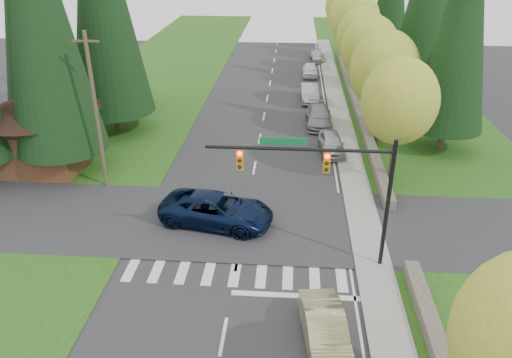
# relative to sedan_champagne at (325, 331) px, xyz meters

# --- Properties ---
(ground) EXTENTS (120.00, 120.00, 0.00)m
(ground) POSITION_rel_sedan_champagne_xyz_m (-4.15, 1.18, -0.76)
(ground) COLOR #28282B
(ground) RESTS_ON ground
(grass_east) EXTENTS (14.00, 110.00, 0.06)m
(grass_east) POSITION_rel_sedan_champagne_xyz_m (8.85, 21.18, -0.73)
(grass_east) COLOR #1D4E15
(grass_east) RESTS_ON ground
(grass_west) EXTENTS (14.00, 110.00, 0.06)m
(grass_west) POSITION_rel_sedan_champagne_xyz_m (-17.15, 21.18, -0.73)
(grass_west) COLOR #1D4E15
(grass_west) RESTS_ON ground
(cross_street) EXTENTS (120.00, 8.00, 0.10)m
(cross_street) POSITION_rel_sedan_champagne_xyz_m (-4.15, 9.18, -0.76)
(cross_street) COLOR #28282B
(cross_street) RESTS_ON ground
(sidewalk_east) EXTENTS (1.80, 80.00, 0.13)m
(sidewalk_east) POSITION_rel_sedan_champagne_xyz_m (2.75, 23.18, -0.69)
(sidewalk_east) COLOR gray
(sidewalk_east) RESTS_ON ground
(curb_east) EXTENTS (0.20, 80.00, 0.13)m
(curb_east) POSITION_rel_sedan_champagne_xyz_m (1.90, 23.18, -0.69)
(curb_east) COLOR gray
(curb_east) RESTS_ON ground
(stone_wall_north) EXTENTS (0.70, 40.00, 0.70)m
(stone_wall_north) POSITION_rel_sedan_champagne_xyz_m (4.45, 31.18, -0.41)
(stone_wall_north) COLOR #4C4438
(stone_wall_north) RESTS_ON ground
(traffic_signal) EXTENTS (8.70, 0.37, 6.80)m
(traffic_signal) POSITION_rel_sedan_champagne_xyz_m (0.22, 5.67, 4.23)
(traffic_signal) COLOR black
(traffic_signal) RESTS_ON ground
(brown_building) EXTENTS (8.40, 8.40, 5.40)m
(brown_building) POSITION_rel_sedan_champagne_xyz_m (-19.15, 16.18, 2.38)
(brown_building) COLOR #4C2D19
(brown_building) RESTS_ON ground
(utility_pole) EXTENTS (1.60, 0.24, 10.00)m
(utility_pole) POSITION_rel_sedan_champagne_xyz_m (-13.65, 13.18, 4.39)
(utility_pole) COLOR #473828
(utility_pole) RESTS_ON ground
(decid_tree_0) EXTENTS (4.80, 4.80, 8.37)m
(decid_tree_0) POSITION_rel_sedan_champagne_xyz_m (5.05, 15.18, 4.84)
(decid_tree_0) COLOR #38281C
(decid_tree_0) RESTS_ON ground
(decid_tree_1) EXTENTS (5.20, 5.20, 8.80)m
(decid_tree_1) POSITION_rel_sedan_champagne_xyz_m (5.15, 22.18, 5.04)
(decid_tree_1) COLOR #38281C
(decid_tree_1) RESTS_ON ground
(decid_tree_2) EXTENTS (5.00, 5.00, 8.82)m
(decid_tree_2) POSITION_rel_sedan_champagne_xyz_m (4.95, 29.18, 5.17)
(decid_tree_2) COLOR #38281C
(decid_tree_2) RESTS_ON ground
(decid_tree_3) EXTENTS (5.00, 5.00, 8.55)m
(decid_tree_3) POSITION_rel_sedan_champagne_xyz_m (5.05, 36.18, 4.91)
(decid_tree_3) COLOR #38281C
(decid_tree_3) RESTS_ON ground
(decid_tree_4) EXTENTS (5.40, 5.40, 9.18)m
(decid_tree_4) POSITION_rel_sedan_champagne_xyz_m (5.15, 43.18, 5.31)
(decid_tree_4) COLOR #38281C
(decid_tree_4) RESTS_ON ground
(decid_tree_5) EXTENTS (4.80, 4.80, 8.30)m
(decid_tree_5) POSITION_rel_sedan_champagne_xyz_m (4.95, 50.18, 4.78)
(decid_tree_5) COLOR #38281C
(decid_tree_5) RESTS_ON ground
(decid_tree_6) EXTENTS (5.20, 5.20, 8.86)m
(decid_tree_6) POSITION_rel_sedan_champagne_xyz_m (5.05, 57.18, 5.11)
(decid_tree_6) COLOR #38281C
(decid_tree_6) RESTS_ON ground
(conifer_w_a) EXTENTS (6.12, 6.12, 19.80)m
(conifer_w_a) POSITION_rel_sedan_champagne_xyz_m (-17.15, 15.18, 10.04)
(conifer_w_a) COLOR #38281C
(conifer_w_a) RESTS_ON ground
(conifer_w_b) EXTENTS (5.44, 5.44, 17.80)m
(conifer_w_b) POSITION_rel_sedan_champagne_xyz_m (-20.15, 19.18, 9.03)
(conifer_w_b) COLOR #38281C
(conifer_w_b) RESTS_ON ground
(conifer_e_a) EXTENTS (5.44, 5.44, 17.80)m
(conifer_e_a) POSITION_rel_sedan_champagne_xyz_m (9.85, 21.18, 9.03)
(conifer_e_a) COLOR #38281C
(conifer_e_a) RESTS_ON ground
(sedan_champagne) EXTENTS (2.22, 4.77, 1.51)m
(sedan_champagne) POSITION_rel_sedan_champagne_xyz_m (0.00, 0.00, 0.00)
(sedan_champagne) COLOR tan
(sedan_champagne) RESTS_ON ground
(suv_navy) EXTENTS (6.89, 4.18, 1.79)m
(suv_navy) POSITION_rel_sedan_champagne_xyz_m (-5.69, 9.04, 0.14)
(suv_navy) COLOR #0A1532
(suv_navy) RESTS_ON ground
(parked_car_a) EXTENTS (2.04, 4.45, 1.48)m
(parked_car_a) POSITION_rel_sedan_champagne_xyz_m (1.45, 19.85, -0.02)
(parked_car_a) COLOR #B1B1B6
(parked_car_a) RESTS_ON ground
(parked_car_b) EXTENTS (2.23, 5.32, 1.53)m
(parked_car_b) POSITION_rel_sedan_champagne_xyz_m (0.72, 25.81, 0.01)
(parked_car_b) COLOR gray
(parked_car_b) RESTS_ON ground
(parked_car_c) EXTENTS (1.80, 4.77, 1.55)m
(parked_car_c) POSITION_rel_sedan_champagne_xyz_m (0.05, 32.70, 0.02)
(parked_car_c) COLOR #A4A5A9
(parked_car_c) RESTS_ON ground
(parked_car_d) EXTENTS (1.71, 4.21, 1.43)m
(parked_car_d) POSITION_rel_sedan_champagne_xyz_m (0.31, 42.10, -0.04)
(parked_car_d) COLOR white
(parked_car_d) RESTS_ON ground
(parked_car_e) EXTENTS (2.09, 4.33, 1.22)m
(parked_car_e) POSITION_rel_sedan_champagne_xyz_m (1.45, 49.72, -0.15)
(parked_car_e) COLOR #B2B1B7
(parked_car_e) RESTS_ON ground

